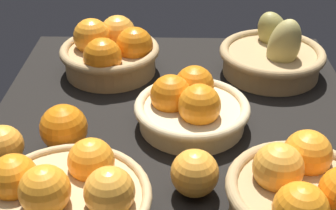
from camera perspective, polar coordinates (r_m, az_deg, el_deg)
The scene contains 9 objects.
market_tray at distance 89.68cm, azimuth 1.15°, elevation -3.79°, with size 84.00×72.00×3.00cm, color black.
basket_near_left at distance 107.24cm, azimuth -6.76°, elevation 6.38°, with size 22.14×22.14×11.89cm.
basket_far_right at distance 71.58cm, azimuth 16.07°, elevation -9.99°, with size 22.15×22.15×10.71cm.
basket_center at distance 88.66cm, azimuth 2.83°, elevation -0.15°, with size 21.58×21.58×10.06cm.
basket_near_right at distance 70.72cm, azimuth -11.95°, elevation -10.73°, with size 24.60×24.60×10.24cm.
basket_far_left_pears at distance 109.12cm, azimuth 12.57°, elevation 5.88°, with size 23.30×23.30×14.19cm.
loose_orange_front_gap at distance 83.95cm, azimuth -12.27°, elevation -2.70°, with size 8.31×8.31×8.31cm, color orange.
loose_orange_back_gap at distance 73.28cm, azimuth 3.36°, elevation -8.15°, with size 7.49×7.49×7.49cm, color #F49E33.
loose_orange_side_gap at distance 83.70cm, azimuth -19.05°, elevation -4.61°, with size 6.88×6.88×6.88cm, color #F49E33.
Camera 1 is at (72.74, -0.18, 53.95)cm, focal length 50.86 mm.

